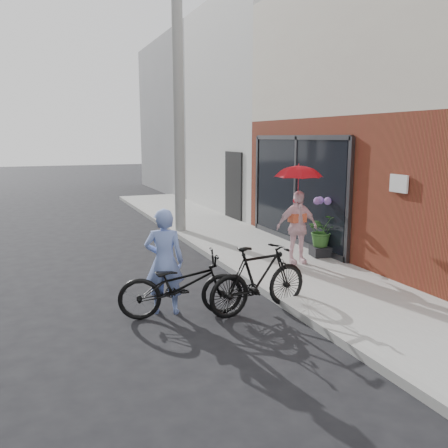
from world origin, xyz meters
TOP-DOWN VIEW (x-y plane):
  - ground at (0.00, 0.00)m, footprint 80.00×80.00m
  - sidewalk at (2.10, 2.00)m, footprint 2.20×24.00m
  - curb at (0.94, 2.00)m, footprint 0.12×24.00m
  - plaster_building at (7.20, 9.00)m, footprint 8.00×6.00m
  - east_building_far at (7.20, 16.00)m, footprint 8.00×8.00m
  - utility_pole at (1.10, 6.00)m, footprint 0.28×0.28m
  - officer at (-0.82, 0.54)m, footprint 0.67×0.56m
  - bike_left at (-0.64, 0.31)m, footprint 1.90×0.96m
  - bike_right at (0.49, 0.05)m, footprint 1.77×0.76m
  - kimono_woman at (2.23, 1.89)m, footprint 0.88×0.45m
  - parasol at (2.23, 1.89)m, footprint 0.88×0.88m
  - planter at (3.00, 2.17)m, footprint 0.47×0.47m
  - potted_plant at (3.00, 2.17)m, footprint 0.62×0.53m

SIDE VIEW (x-z plane):
  - ground at x=0.00m, z-range 0.00..0.00m
  - sidewalk at x=2.10m, z-range 0.00..0.12m
  - curb at x=0.94m, z-range 0.00..0.12m
  - planter at x=3.00m, z-range 0.12..0.33m
  - bike_left at x=-0.64m, z-range 0.00..0.95m
  - bike_right at x=0.49m, z-range 0.00..1.03m
  - potted_plant at x=3.00m, z-range 0.33..1.02m
  - officer at x=-0.82m, z-range 0.00..1.58m
  - kimono_woman at x=2.23m, z-range 0.12..1.56m
  - parasol at x=2.23m, z-range 1.56..2.34m
  - plaster_building at x=7.20m, z-range 0.00..7.00m
  - east_building_far at x=7.20m, z-range 0.00..7.00m
  - utility_pole at x=1.10m, z-range 0.00..7.00m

